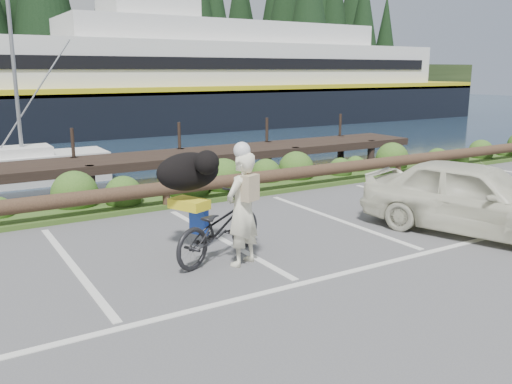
% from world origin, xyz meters
% --- Properties ---
extents(ground, '(72.00, 72.00, 0.00)m').
position_xyz_m(ground, '(0.00, 0.00, 0.00)').
color(ground, '#505052').
extents(vegetation_strip, '(34.00, 1.60, 0.10)m').
position_xyz_m(vegetation_strip, '(0.00, 5.30, 0.05)').
color(vegetation_strip, '#3D5B21').
rests_on(vegetation_strip, ground).
extents(log_rail, '(32.00, 0.30, 0.60)m').
position_xyz_m(log_rail, '(0.00, 4.60, 0.00)').
color(log_rail, '#443021').
rests_on(log_rail, ground).
extents(bicycle, '(2.09, 1.41, 1.04)m').
position_xyz_m(bicycle, '(-0.49, 1.16, 0.52)').
color(bicycle, black).
rests_on(bicycle, ground).
extents(cyclist, '(0.76, 0.64, 1.77)m').
position_xyz_m(cyclist, '(-0.31, 0.74, 0.88)').
color(cyclist, '#EFEBCA').
rests_on(cyclist, ground).
extents(dog, '(0.91, 1.20, 0.62)m').
position_xyz_m(dog, '(-0.74, 1.74, 1.35)').
color(dog, black).
rests_on(dog, bicycle).
extents(parked_car, '(2.83, 4.31, 1.36)m').
position_xyz_m(parked_car, '(4.12, -0.04, 0.68)').
color(parked_car, beige).
rests_on(parked_car, ground).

